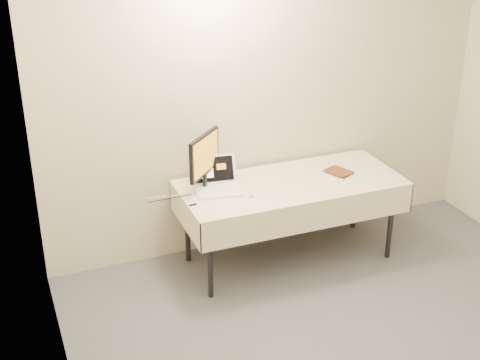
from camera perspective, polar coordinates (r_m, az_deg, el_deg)
name	(u,v)px	position (r m, az deg, el deg)	size (l,w,h in m)	color
back_wall	(270,96)	(5.72, 2.58, 7.19)	(4.00, 0.10, 2.70)	beige
table	(291,189)	(5.58, 4.34, -0.75)	(1.86, 0.81, 0.74)	black
laptop	(217,182)	(5.40, -2.00, -0.17)	(0.41, 0.40, 0.24)	white
monitor	(204,157)	(5.32, -3.06, 1.94)	(0.35, 0.34, 0.47)	black
book	(333,164)	(5.67, 7.97, 1.36)	(0.16, 0.02, 0.22)	brown
alarm_clock	(228,172)	(5.65, -1.01, 0.65)	(0.15, 0.10, 0.06)	black
clicker	(251,195)	(5.30, 0.98, -1.27)	(0.04, 0.08, 0.02)	#BDBDBF
paper_form	(350,176)	(5.73, 9.35, 0.37)	(0.12, 0.31, 0.00)	#C5E8B8
usb_dongle	(193,205)	(5.16, -4.06, -2.12)	(0.06, 0.02, 0.01)	black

